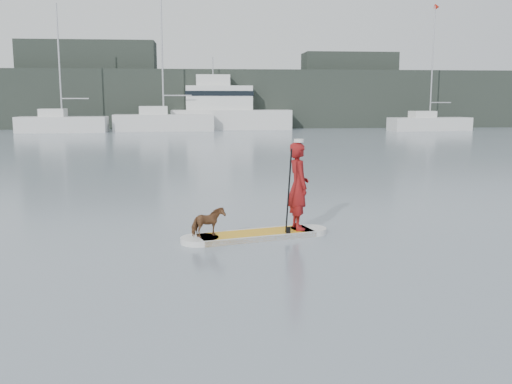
{
  "coord_description": "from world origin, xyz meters",
  "views": [
    {
      "loc": [
        1.87,
        -8.73,
        2.94
      ],
      "look_at": [
        2.98,
        3.15,
        1.0
      ],
      "focal_mm": 40.0,
      "sensor_mm": 36.0,
      "label": 1
    }
  ],
  "objects": [
    {
      "name": "sailboat_d",
      "position": [
        -1.87,
        46.51,
        0.99
      ],
      "size": [
        9.5,
        3.42,
        13.79
      ],
      "rotation": [
        0.0,
        0.0,
        0.06
      ],
      "color": "silver",
      "rests_on": "ground"
    },
    {
      "name": "paddler",
      "position": [
        3.94,
        3.41,
        1.07
      ],
      "size": [
        0.54,
        0.75,
        1.91
      ],
      "primitive_type": "imported",
      "rotation": [
        0.0,
        0.0,
        1.7
      ],
      "color": "maroon",
      "rests_on": "paddleboard"
    },
    {
      "name": "shore_mass",
      "position": [
        0.0,
        53.0,
        3.0
      ],
      "size": [
        90.0,
        6.0,
        6.0
      ],
      "primitive_type": "cube",
      "color": "#212924",
      "rests_on": "ground"
    },
    {
      "name": "dog",
      "position": [
        1.96,
        2.87,
        0.42
      ],
      "size": [
        0.77,
        0.66,
        0.6
      ],
      "primitive_type": "imported",
      "rotation": [
        0.0,
        0.0,
        2.15
      ],
      "color": "#56301D",
      "rests_on": "paddleboard"
    },
    {
      "name": "white_cap",
      "position": [
        3.94,
        3.41,
        2.06
      ],
      "size": [
        0.22,
        0.22,
        0.07
      ],
      "primitive_type": "cylinder",
      "color": "silver",
      "rests_on": "paddler"
    },
    {
      "name": "shore_building_east",
      "position": [
        18.0,
        54.0,
        4.0
      ],
      "size": [
        10.0,
        4.0,
        8.0
      ],
      "primitive_type": "cube",
      "color": "#212924",
      "rests_on": "ground"
    },
    {
      "name": "motor_yacht_a",
      "position": [
        4.22,
        48.85,
        1.99
      ],
      "size": [
        11.83,
        3.67,
        7.1
      ],
      "rotation": [
        0.0,
        0.0,
        0.0
      ],
      "color": "silver",
      "rests_on": "ground"
    },
    {
      "name": "ground",
      "position": [
        0.0,
        0.0,
        0.0
      ],
      "size": [
        140.0,
        140.0,
        0.0
      ],
      "primitive_type": "plane",
      "color": "slate",
      "rests_on": "ground"
    },
    {
      "name": "paddleboard",
      "position": [
        2.98,
        3.15,
        0.06
      ],
      "size": [
        3.21,
        1.46,
        0.12
      ],
      "rotation": [
        0.0,
        0.0,
        0.27
      ],
      "color": "gold",
      "rests_on": "ground"
    },
    {
      "name": "paddle",
      "position": [
        3.66,
        3.0,
        0.8
      ],
      "size": [
        0.11,
        0.3,
        2.0
      ],
      "rotation": [
        0.0,
        0.0,
        0.27
      ],
      "color": "black",
      "rests_on": "ground"
    },
    {
      "name": "shore_building_west",
      "position": [
        -10.0,
        54.0,
        4.5
      ],
      "size": [
        14.0,
        4.0,
        9.0
      ],
      "primitive_type": "cube",
      "color": "#212924",
      "rests_on": "ground"
    },
    {
      "name": "sailboat_f",
      "position": [
        23.58,
        44.62,
        0.79
      ],
      "size": [
        8.05,
        3.19,
        11.74
      ],
      "rotation": [
        0.0,
        0.0,
        0.11
      ],
      "color": "silver",
      "rests_on": "ground"
    },
    {
      "name": "sailboat_c",
      "position": [
        -10.89,
        44.82,
        0.84
      ],
      "size": [
        7.97,
        2.79,
        11.37
      ],
      "rotation": [
        0.0,
        0.0,
        0.02
      ],
      "color": "silver",
      "rests_on": "ground"
    }
  ]
}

